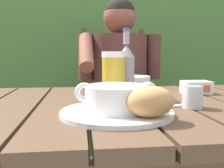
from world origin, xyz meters
TOP-DOWN VIEW (x-y plane):
  - dining_table at (0.00, 0.00)m, footprint 1.36×0.83m
  - hedge_backdrop at (0.11, 1.67)m, footprint 4.09×0.91m
  - chair_near_diner at (0.14, 0.86)m, footprint 0.45×0.48m
  - person_eating at (0.13, 0.65)m, footprint 0.48×0.47m
  - serving_plate at (0.00, -0.17)m, footprint 0.30×0.30m
  - soup_bowl at (0.00, -0.17)m, footprint 0.22×0.17m
  - bread_roll at (0.07, -0.25)m, footprint 0.13×0.10m
  - beer_glass at (0.02, 0.04)m, footprint 0.08×0.08m
  - beer_bottle at (0.07, 0.08)m, footprint 0.06×0.06m
  - water_glass_small at (0.23, -0.11)m, footprint 0.06×0.06m
  - butter_tub at (0.37, 0.15)m, footprint 0.11×0.08m
  - table_knife at (0.16, -0.11)m, footprint 0.14×0.07m
  - diner_bowl at (0.14, 0.30)m, footprint 0.16×0.16m

SIDE VIEW (x-z plane):
  - chair_near_diner at x=0.14m, z-range -0.02..1.03m
  - dining_table at x=0.00m, z-range 0.27..0.99m
  - person_eating at x=0.13m, z-range 0.11..1.31m
  - table_knife at x=0.16m, z-range 0.72..0.73m
  - serving_plate at x=0.00m, z-range 0.72..0.73m
  - butter_tub at x=0.37m, z-range 0.72..0.77m
  - diner_bowl at x=0.14m, z-range 0.72..0.78m
  - water_glass_small at x=0.23m, z-range 0.72..0.79m
  - soup_bowl at x=0.00m, z-range 0.73..0.81m
  - bread_roll at x=0.07m, z-range 0.73..0.81m
  - beer_glass at x=0.02m, z-range 0.72..0.89m
  - beer_bottle at x=0.07m, z-range 0.70..0.95m
  - hedge_backdrop at x=0.11m, z-range -0.03..2.30m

